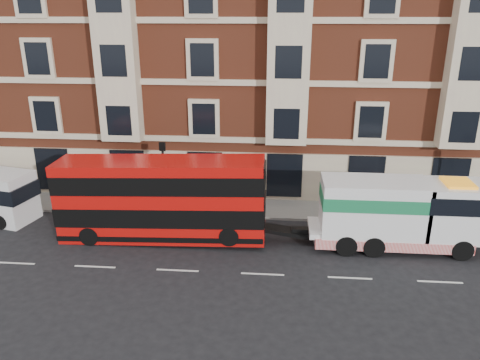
% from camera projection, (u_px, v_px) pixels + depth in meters
% --- Properties ---
extents(ground, '(120.00, 120.00, 0.00)m').
position_uv_depth(ground, '(263.00, 274.00, 21.67)').
color(ground, black).
rests_on(ground, ground).
extents(sidewalk, '(90.00, 3.00, 0.15)m').
position_uv_depth(sidewalk, '(267.00, 209.00, 28.67)').
color(sidewalk, slate).
rests_on(sidewalk, ground).
extents(victorian_terrace, '(45.00, 12.00, 20.40)m').
position_uv_depth(victorian_terrace, '(280.00, 33.00, 32.26)').
color(victorian_terrace, brown).
rests_on(victorian_terrace, ground).
extents(lamp_post_west, '(0.35, 0.15, 4.35)m').
position_uv_depth(lamp_post_west, '(164.00, 173.00, 27.04)').
color(lamp_post_west, black).
rests_on(lamp_post_west, sidewalk).
extents(double_decker_bus, '(10.79, 2.48, 4.37)m').
position_uv_depth(double_decker_bus, '(161.00, 198.00, 24.36)').
color(double_decker_bus, red).
rests_on(double_decker_bus, ground).
extents(tow_truck, '(8.64, 2.55, 3.60)m').
position_uv_depth(tow_truck, '(397.00, 213.00, 23.55)').
color(tow_truck, white).
rests_on(tow_truck, ground).
extents(pedestrian, '(0.79, 0.69, 1.84)m').
position_uv_depth(pedestrian, '(25.00, 194.00, 28.30)').
color(pedestrian, '#181F30').
rests_on(pedestrian, sidewalk).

